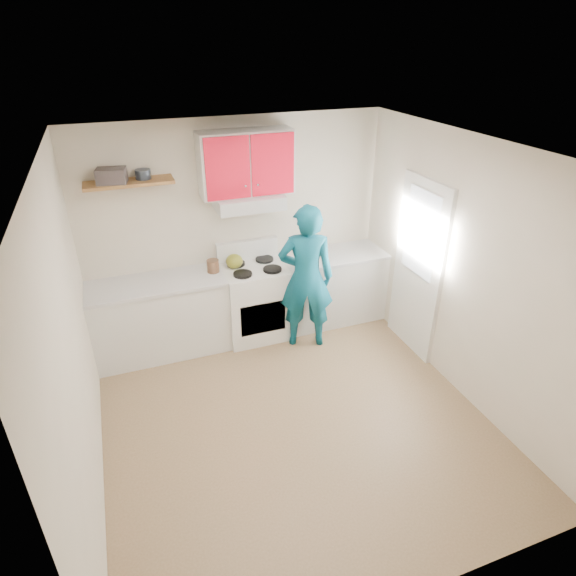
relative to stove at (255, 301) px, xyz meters
name	(u,v)px	position (x,y,z in m)	size (l,w,h in m)	color
floor	(293,416)	(-0.10, -1.57, -0.46)	(3.80, 3.80, 0.00)	brown
ceiling	(295,152)	(-0.10, -1.57, 2.14)	(3.60, 3.80, 0.04)	white
back_wall	(237,229)	(-0.10, 0.32, 0.84)	(3.60, 0.04, 2.60)	beige
front_wall	(418,467)	(-0.10, -3.47, 0.84)	(3.60, 0.04, 2.60)	beige
left_wall	(72,345)	(-1.90, -1.57, 0.84)	(0.04, 3.80, 2.60)	beige
right_wall	(464,272)	(1.70, -1.57, 0.84)	(0.04, 3.80, 2.60)	beige
door	(418,268)	(1.68, -0.88, 0.56)	(0.05, 0.85, 2.05)	white
door_glass	(421,234)	(1.65, -0.88, 0.99)	(0.01, 0.55, 0.95)	white
counter_left	(161,318)	(-1.14, 0.02, -0.01)	(1.52, 0.60, 0.90)	silver
counter_right	(331,287)	(1.04, 0.02, -0.01)	(1.32, 0.60, 0.90)	silver
stove	(255,301)	(0.00, 0.00, 0.00)	(0.76, 0.65, 0.92)	white
range_hood	(249,202)	(0.00, 0.10, 1.24)	(0.76, 0.44, 0.15)	silver
upper_cabinets	(246,163)	(0.00, 0.16, 1.66)	(1.02, 0.33, 0.70)	red
shelf	(129,183)	(-1.25, 0.18, 1.56)	(0.90, 0.30, 0.04)	brown
books	(112,176)	(-1.41, 0.15, 1.65)	(0.29, 0.21, 0.15)	#433B3D
tin	(143,174)	(-1.10, 0.20, 1.63)	(0.16, 0.16, 0.10)	#333D4C
kettle	(234,261)	(-0.22, 0.08, 0.55)	(0.20, 0.20, 0.17)	olive
crock	(213,267)	(-0.48, 0.05, 0.52)	(0.14, 0.14, 0.17)	#4B3221
cutting_board	(316,259)	(0.80, -0.01, 0.45)	(0.30, 0.22, 0.02)	olive
silicone_mat	(367,254)	(1.48, -0.07, 0.44)	(0.31, 0.26, 0.01)	red
person	(306,278)	(0.51, -0.39, 0.42)	(0.64, 0.42, 1.77)	#0B4F65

